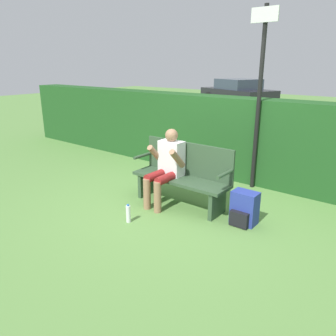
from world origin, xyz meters
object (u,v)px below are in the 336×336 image
(water_bottle, at_px, (128,214))
(signpost, at_px, (259,92))
(park_bench, at_px, (183,175))
(backpack, at_px, (244,209))
(person_seated, at_px, (167,164))
(parked_car, at_px, (238,93))

(water_bottle, height_order, signpost, signpost)
(park_bench, xyz_separation_m, backpack, (1.05, -0.04, -0.25))
(person_seated, xyz_separation_m, water_bottle, (-0.01, -0.84, -0.50))
(park_bench, bearing_deg, water_bottle, -101.68)
(park_bench, height_order, parked_car, parked_car)
(water_bottle, relative_size, parked_car, 0.06)
(person_seated, bearing_deg, parked_car, 111.99)
(signpost, bearing_deg, backpack, -70.05)
(person_seated, xyz_separation_m, parked_car, (-4.78, 11.83, 0.02))
(signpost, distance_m, parked_car, 11.78)
(backpack, xyz_separation_m, signpost, (-0.50, 1.37, 1.43))
(park_bench, height_order, water_bottle, park_bench)
(water_bottle, xyz_separation_m, parked_car, (-4.77, 12.66, 0.52))
(person_seated, height_order, parked_car, parked_car)
(backpack, bearing_deg, parked_car, 117.17)
(signpost, bearing_deg, park_bench, -112.54)
(backpack, bearing_deg, signpost, 109.95)
(park_bench, height_order, backpack, park_bench)
(person_seated, xyz_separation_m, signpost, (0.75, 1.47, 1.02))
(backpack, distance_m, signpost, 2.04)
(person_seated, relative_size, parked_car, 0.27)
(person_seated, xyz_separation_m, backpack, (1.24, 0.10, -0.41))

